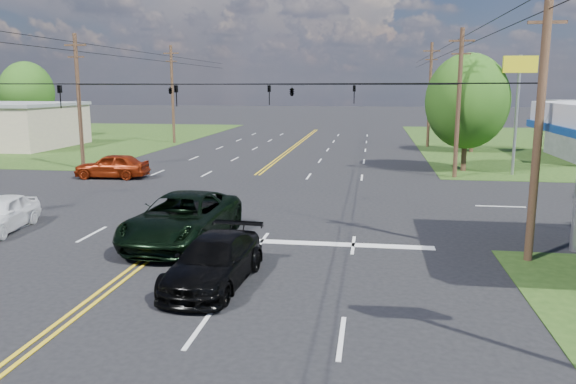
% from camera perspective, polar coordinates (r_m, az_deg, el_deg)
% --- Properties ---
extents(ground, '(280.00, 280.00, 0.00)m').
position_cam_1_polar(ground, '(30.09, -6.25, -0.67)').
color(ground, black).
rests_on(ground, ground).
extents(grass_nw, '(46.00, 48.00, 0.03)m').
position_cam_1_polar(grass_nw, '(74.23, -26.62, 5.03)').
color(grass_nw, '#223F14').
rests_on(grass_nw, ground).
extents(stop_bar, '(10.00, 0.50, 0.02)m').
position_cam_1_polar(stop_bar, '(21.50, 1.29, -5.23)').
color(stop_bar, silver).
rests_on(stop_bar, ground).
extents(pole_se, '(1.60, 0.28, 9.50)m').
position_cam_1_polar(pole_se, '(20.27, 24.19, 6.99)').
color(pole_se, '#41281B').
rests_on(pole_se, ground).
extents(pole_nw, '(1.60, 0.28, 9.50)m').
position_cam_1_polar(pole_nw, '(42.80, -20.47, 8.73)').
color(pole_nw, '#41281B').
rests_on(pole_nw, ground).
extents(pole_ne, '(1.60, 0.28, 9.50)m').
position_cam_1_polar(pole_ne, '(37.91, 16.94, 8.76)').
color(pole_ne, '#41281B').
rests_on(pole_ne, ground).
extents(pole_left_far, '(1.60, 0.28, 10.00)m').
position_cam_1_polar(pole_left_far, '(60.15, -11.66, 9.80)').
color(pole_left_far, '#41281B').
rests_on(pole_left_far, ground).
extents(pole_right_far, '(1.60, 0.28, 10.00)m').
position_cam_1_polar(pole_right_far, '(56.77, 14.21, 9.65)').
color(pole_right_far, '#41281B').
rests_on(pole_right_far, ground).
extents(span_wire_signals, '(26.00, 18.00, 1.13)m').
position_cam_1_polar(span_wire_signals, '(29.50, -6.49, 10.83)').
color(span_wire_signals, black).
rests_on(span_wire_signals, ground).
extents(power_lines, '(26.04, 100.00, 0.64)m').
position_cam_1_polar(power_lines, '(27.71, -7.72, 16.21)').
color(power_lines, black).
rests_on(power_lines, ground).
extents(tree_right_a, '(5.70, 5.70, 8.18)m').
position_cam_1_polar(tree_right_a, '(41.03, 17.73, 8.77)').
color(tree_right_a, '#41281B').
rests_on(tree_right_a, ground).
extents(tree_right_b, '(4.94, 4.94, 7.09)m').
position_cam_1_polar(tree_right_b, '(53.29, 18.36, 8.37)').
color(tree_right_b, '#41281B').
rests_on(tree_right_b, ground).
extents(tree_far_l, '(6.08, 6.08, 8.72)m').
position_cam_1_polar(tree_far_l, '(72.31, -25.00, 9.17)').
color(tree_far_l, '#41281B').
rests_on(tree_far_l, ground).
extents(pickup_dkgreen, '(3.44, 6.83, 1.85)m').
position_cam_1_polar(pickup_dkgreen, '(21.80, -10.70, -2.67)').
color(pickup_dkgreen, black).
rests_on(pickup_dkgreen, ground).
extents(suv_black, '(2.42, 5.15, 1.45)m').
position_cam_1_polar(suv_black, '(17.10, -7.52, -7.00)').
color(suv_black, black).
rests_on(suv_black, ground).
extents(pickup_white, '(2.28, 4.52, 1.47)m').
position_cam_1_polar(pickup_white, '(25.97, -27.20, -1.96)').
color(pickup_white, white).
rests_on(pickup_white, ground).
extents(sedan_red, '(4.80, 2.14, 1.60)m').
position_cam_1_polar(sedan_red, '(38.23, -17.46, 2.55)').
color(sedan_red, maroon).
rests_on(sedan_red, ground).
extents(polesign_ne, '(2.18, 0.32, 7.89)m').
position_cam_1_polar(polesign_ne, '(40.31, 22.41, 10.24)').
color(polesign_ne, '#A5A5AA').
rests_on(polesign_ne, ground).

